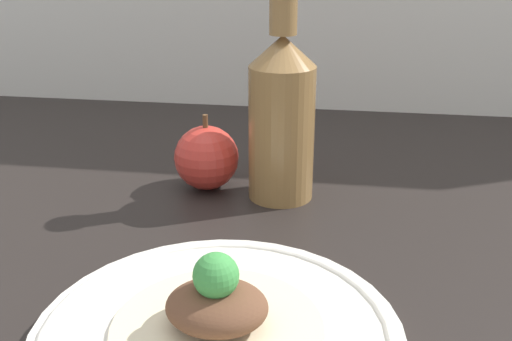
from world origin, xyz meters
The scene contains 5 objects.
ground_plane centered at (0.00, 0.00, -2.00)cm, with size 180.00×110.00×4.00cm, color black.
plate centered at (-2.74, -16.53, 0.98)cm, with size 29.29×29.29×1.85cm.
plated_food centered at (-2.74, -16.53, 3.40)cm, with size 16.76×16.76×6.69cm.
cider_bottle centered at (-1.07, 12.82, 10.58)cm, with size 7.84×7.84×26.16cm.
apple centered at (-10.58, 13.97, 4.05)cm, with size 8.09×8.09×9.64cm.
Camera 1 is at (6.03, -54.38, 30.62)cm, focal length 42.00 mm.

